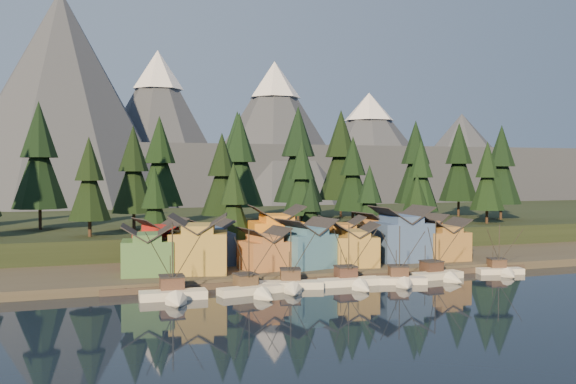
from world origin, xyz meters
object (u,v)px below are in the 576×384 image
object	(u,v)px
boat_4	(401,272)
boat_3	(353,274)
boat_0	(174,284)
boat_5	(441,267)
boat_1	(254,282)
house_front_1	(199,242)
house_front_0	(148,248)
house_back_1	(212,241)
boat_6	(502,264)
boat_2	(292,277)
house_back_0	(160,241)

from	to	relation	value
boat_4	boat_3	bearing A→B (deg)	-169.95
boat_0	boat_5	world-z (taller)	boat_0
boat_1	house_front_1	xyz separation A→B (m)	(-5.61, 15.42, 4.87)
boat_3	house_front_0	size ratio (longest dim) A/B	1.25
boat_1	house_back_1	distance (m)	24.22
boat_6	boat_2	bearing A→B (deg)	-164.56
boat_5	house_back_1	xyz separation A→B (m)	(-36.92, 21.23, 3.78)
boat_0	house_back_1	xyz separation A→B (m)	(11.11, 23.86, 3.54)
boat_0	boat_4	xyz separation A→B (m)	(38.75, 0.40, -0.29)
boat_2	boat_0	bearing A→B (deg)	-157.97
boat_5	house_back_0	xyz separation A→B (m)	(-46.51, 22.04, 4.10)
boat_3	boat_6	size ratio (longest dim) A/B	1.18
boat_0	house_back_0	bearing A→B (deg)	89.52
boat_1	house_front_1	distance (m)	17.12
boat_2	boat_4	bearing A→B (deg)	9.73
boat_0	boat_5	bearing A→B (deg)	6.18
boat_4	house_front_1	world-z (taller)	house_front_1
boat_2	house_back_1	size ratio (longest dim) A/B	1.38
boat_3	house_back_1	world-z (taller)	boat_3
boat_2	boat_3	bearing A→B (deg)	11.33
house_front_1	house_back_1	world-z (taller)	house_front_1
boat_0	boat_4	distance (m)	38.75
boat_4	house_back_0	xyz separation A→B (m)	(-37.22, 24.27, 4.15)
boat_3	boat_5	size ratio (longest dim) A/B	1.06
boat_1	boat_3	bearing A→B (deg)	-4.36
boat_1	boat_3	world-z (taller)	boat_3
boat_2	house_back_0	distance (m)	29.05
boat_0	house_back_1	world-z (taller)	boat_0
house_front_1	house_front_0	bearing A→B (deg)	-170.34
boat_4	house_back_1	bearing A→B (deg)	157.34
house_front_1	house_back_0	world-z (taller)	house_front_1
house_back_1	house_front_1	bearing A→B (deg)	-118.93
boat_5	boat_3	bearing A→B (deg)	178.74
boat_3	boat_5	distance (m)	17.82
boat_0	boat_6	distance (m)	61.85
boat_0	boat_2	xyz separation A→B (m)	(19.56, 2.29, -0.36)
boat_1	boat_3	size ratio (longest dim) A/B	0.98
boat_0	house_front_0	distance (m)	16.68
boat_0	boat_2	distance (m)	19.69
boat_3	house_back_0	size ratio (longest dim) A/B	1.22
house_back_0	boat_3	bearing A→B (deg)	-52.07
boat_3	house_back_1	bearing A→B (deg)	132.59
house_front_1	house_back_0	bearing A→B (deg)	134.72
boat_4	house_front_0	xyz separation A→B (m)	(-40.60, 15.77, 3.92)
boat_4	boat_6	size ratio (longest dim) A/B	1.07
boat_1	boat_6	size ratio (longest dim) A/B	1.16
boat_2	boat_3	xyz separation A→B (m)	(10.69, -0.75, -0.02)
boat_6	house_front_0	xyz separation A→B (m)	(-63.62, 12.82, 4.10)
house_back_1	boat_3	bearing A→B (deg)	-51.71
boat_0	boat_1	bearing A→B (deg)	3.06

